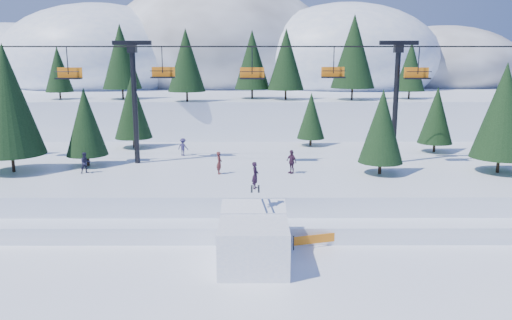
{
  "coord_description": "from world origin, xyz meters",
  "views": [
    {
      "loc": [
        1.08,
        -24.1,
        11.35
      ],
      "look_at": [
        1.18,
        6.0,
        5.2
      ],
      "focal_mm": 35.0,
      "sensor_mm": 36.0,
      "label": 1
    }
  ],
  "objects_px": {
    "chairlift": "(248,83)",
    "banner_near": "(315,239)",
    "banner_far": "(373,232)",
    "jump_kicker": "(254,241)"
  },
  "relations": [
    {
      "from": "banner_near",
      "to": "banner_far",
      "type": "xyz_separation_m",
      "value": [
        3.79,
        1.19,
        0.0
      ]
    },
    {
      "from": "jump_kicker",
      "to": "banner_far",
      "type": "xyz_separation_m",
      "value": [
        7.55,
        3.65,
        -0.84
      ]
    },
    {
      "from": "jump_kicker",
      "to": "chairlift",
      "type": "distance_m",
      "value": 17.73
    },
    {
      "from": "chairlift",
      "to": "banner_far",
      "type": "bearing_deg",
      "value": -56.68
    },
    {
      "from": "chairlift",
      "to": "banner_far",
      "type": "distance_m",
      "value": 17.04
    },
    {
      "from": "jump_kicker",
      "to": "banner_far",
      "type": "distance_m",
      "value": 8.43
    },
    {
      "from": "banner_far",
      "to": "chairlift",
      "type": "bearing_deg",
      "value": 123.32
    },
    {
      "from": "chairlift",
      "to": "banner_near",
      "type": "distance_m",
      "value": 16.56
    },
    {
      "from": "banner_near",
      "to": "chairlift",
      "type": "bearing_deg",
      "value": 107.52
    },
    {
      "from": "chairlift",
      "to": "jump_kicker",
      "type": "bearing_deg",
      "value": -88.3
    }
  ]
}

